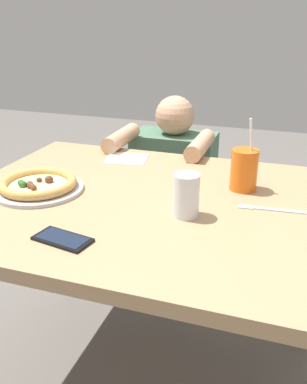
{
  "coord_description": "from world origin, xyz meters",
  "views": [
    {
      "loc": [
        0.4,
        -1.15,
        1.28
      ],
      "look_at": [
        0.02,
        -0.01,
        0.78
      ],
      "focal_mm": 39.72,
      "sensor_mm": 36.0,
      "label": 1
    }
  ],
  "objects_px": {
    "drink_cup_colored": "(244,170)",
    "cell_phone": "(63,239)",
    "pizza_near": "(38,185)",
    "diner_seated": "(173,200)",
    "fork": "(269,209)",
    "water_cup_clear": "(186,195)"
  },
  "relations": [
    {
      "from": "drink_cup_colored",
      "to": "fork",
      "type": "height_order",
      "value": "drink_cup_colored"
    },
    {
      "from": "water_cup_clear",
      "to": "cell_phone",
      "type": "xyz_separation_m",
      "value": [
        -0.26,
        -0.24,
        -0.06
      ]
    },
    {
      "from": "pizza_near",
      "to": "diner_seated",
      "type": "bearing_deg",
      "value": 73.5
    },
    {
      "from": "pizza_near",
      "to": "water_cup_clear",
      "type": "distance_m",
      "value": 0.51
    },
    {
      "from": "drink_cup_colored",
      "to": "fork",
      "type": "bearing_deg",
      "value": -54.76
    },
    {
      "from": "water_cup_clear",
      "to": "diner_seated",
      "type": "bearing_deg",
      "value": 108.38
    },
    {
      "from": "drink_cup_colored",
      "to": "cell_phone",
      "type": "distance_m",
      "value": 0.63
    },
    {
      "from": "pizza_near",
      "to": "diner_seated",
      "type": "height_order",
      "value": "diner_seated"
    },
    {
      "from": "water_cup_clear",
      "to": "fork",
      "type": "distance_m",
      "value": 0.26
    },
    {
      "from": "pizza_near",
      "to": "cell_phone",
      "type": "height_order",
      "value": "pizza_near"
    },
    {
      "from": "fork",
      "to": "diner_seated",
      "type": "distance_m",
      "value": 0.92
    },
    {
      "from": "water_cup_clear",
      "to": "diner_seated",
      "type": "relative_size",
      "value": 0.13
    },
    {
      "from": "drink_cup_colored",
      "to": "fork",
      "type": "distance_m",
      "value": 0.18
    },
    {
      "from": "pizza_near",
      "to": "drink_cup_colored",
      "type": "height_order",
      "value": "drink_cup_colored"
    },
    {
      "from": "drink_cup_colored",
      "to": "water_cup_clear",
      "type": "distance_m",
      "value": 0.28
    },
    {
      "from": "water_cup_clear",
      "to": "pizza_near",
      "type": "bearing_deg",
      "value": 177.15
    },
    {
      "from": "drink_cup_colored",
      "to": "cell_phone",
      "type": "bearing_deg",
      "value": -127.92
    },
    {
      "from": "pizza_near",
      "to": "water_cup_clear",
      "type": "bearing_deg",
      "value": -2.85
    },
    {
      "from": "pizza_near",
      "to": "fork",
      "type": "relative_size",
      "value": 1.44
    },
    {
      "from": "drink_cup_colored",
      "to": "cell_phone",
      "type": "height_order",
      "value": "drink_cup_colored"
    },
    {
      "from": "fork",
      "to": "diner_seated",
      "type": "relative_size",
      "value": 0.22
    },
    {
      "from": "fork",
      "to": "cell_phone",
      "type": "relative_size",
      "value": 1.26
    }
  ]
}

